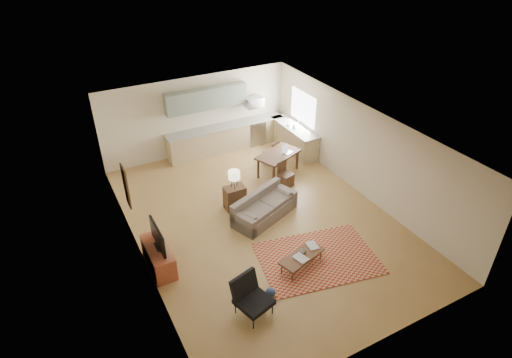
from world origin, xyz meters
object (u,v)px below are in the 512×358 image
sofa (265,206)px  tv_credenza (159,257)px  armchair (254,299)px  console_table (235,197)px  dining_table (278,163)px  coffee_table (302,261)px

sofa → tv_credenza: bearing=168.0°
armchair → tv_credenza: size_ratio=0.68×
console_table → armchair: bearing=-108.6°
console_table → dining_table: size_ratio=0.47×
tv_credenza → armchair: bearing=-60.2°
sofa → tv_credenza: 3.18m
dining_table → coffee_table: bearing=-135.3°
sofa → coffee_table: 2.12m
coffee_table → console_table: console_table is taller
tv_credenza → console_table: size_ratio=1.89×
sofa → armchair: size_ratio=2.33×
coffee_table → tv_credenza: tv_credenza is taller
coffee_table → tv_credenza: 3.36m
armchair → console_table: bearing=54.7°
coffee_table → dining_table: bearing=50.5°
coffee_table → armchair: 1.81m
dining_table → sofa: bearing=-151.6°
sofa → coffee_table: size_ratio=1.74×
coffee_table → console_table: 2.93m
sofa → tv_credenza: (-3.13, -0.53, -0.06)m
sofa → dining_table: bearing=29.2°
armchair → tv_credenza: armchair is taller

